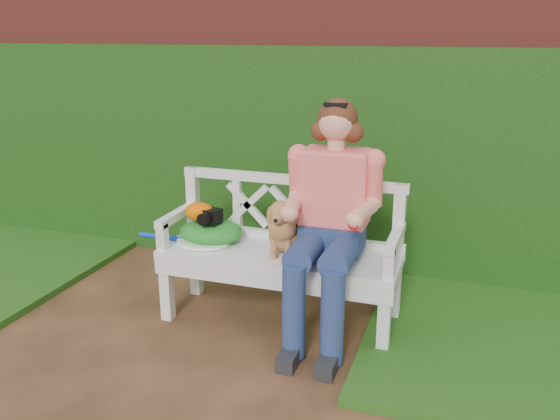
% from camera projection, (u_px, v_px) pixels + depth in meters
% --- Properties ---
extents(ground, '(60.00, 60.00, 0.00)m').
position_uv_depth(ground, '(154.00, 360.00, 3.39)').
color(ground, '#352515').
extents(brick_wall, '(10.00, 0.30, 2.20)m').
position_uv_depth(brick_wall, '(266.00, 121.00, 4.79)').
color(brick_wall, maroon).
rests_on(brick_wall, ground).
extents(ivy_hedge, '(10.00, 0.18, 1.70)m').
position_uv_depth(ivy_hedge, '(257.00, 157.00, 4.66)').
color(ivy_hedge, '#285918').
rests_on(ivy_hedge, ground).
extents(garden_bench, '(1.62, 0.71, 0.48)m').
position_uv_depth(garden_bench, '(280.00, 286.00, 3.78)').
color(garden_bench, white).
rests_on(garden_bench, ground).
extents(seated_woman, '(0.61, 0.81, 1.43)m').
position_uv_depth(seated_woman, '(332.00, 222.00, 3.52)').
color(seated_woman, '#E22B3F').
rests_on(seated_woman, ground).
extents(dog, '(0.29, 0.37, 0.36)m').
position_uv_depth(dog, '(286.00, 225.00, 3.63)').
color(dog, olive).
rests_on(dog, garden_bench).
extents(tennis_racket, '(0.71, 0.40, 0.03)m').
position_uv_depth(tennis_racket, '(199.00, 241.00, 3.84)').
color(tennis_racket, white).
rests_on(tennis_racket, garden_bench).
extents(green_bag, '(0.45, 0.36, 0.14)m').
position_uv_depth(green_bag, '(211.00, 231.00, 3.86)').
color(green_bag, '#187F29').
rests_on(green_bag, garden_bench).
extents(camera_item, '(0.16, 0.13, 0.09)m').
position_uv_depth(camera_item, '(210.00, 216.00, 3.79)').
color(camera_item, black).
rests_on(camera_item, green_bag).
extents(baseball_glove, '(0.22, 0.18, 0.12)m').
position_uv_depth(baseball_glove, '(199.00, 212.00, 3.82)').
color(baseball_glove, '#E35B00').
rests_on(baseball_glove, green_bag).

